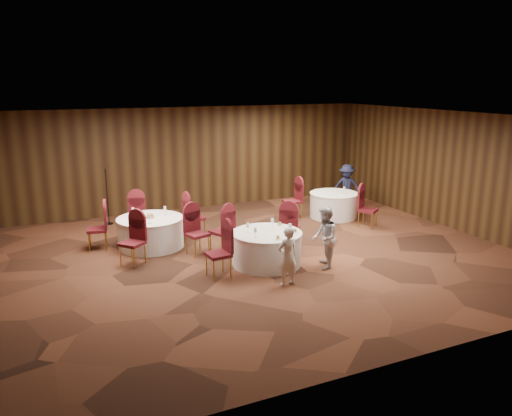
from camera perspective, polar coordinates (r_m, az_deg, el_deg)
name	(u,v)px	position (r m, az deg, el deg)	size (l,w,h in m)	color
ground	(252,256)	(11.70, -0.49, -5.55)	(12.00, 12.00, 0.00)	black
room_shell	(252,174)	(11.18, -0.51, 3.96)	(12.00, 12.00, 12.00)	silver
table_main	(267,248)	(11.11, 1.22, -4.59)	(1.57, 1.57, 0.74)	silver
table_left	(151,232)	(12.51, -11.94, -2.72)	(1.61, 1.61, 0.74)	silver
table_right	(334,205)	(15.10, 8.87, 0.36)	(1.44, 1.44, 0.74)	silver
chairs_main	(245,237)	(11.48, -1.29, -3.31)	(2.89, 2.11, 1.00)	#400C19
chairs_left	(152,227)	(12.52, -11.78, -2.10)	(3.06, 3.12, 1.00)	#400C19
chairs_right	(329,205)	(14.51, 8.34, 0.32)	(2.06, 2.40, 1.00)	#400C19
tabletop_main	(275,228)	(10.98, 2.22, -2.30)	(1.06, 1.06, 0.22)	silver
tabletop_left	(150,215)	(12.39, -12.06, -0.76)	(0.83, 0.90, 0.22)	silver
tabletop_right	(344,189)	(14.89, 10.07, 2.18)	(0.08, 0.08, 0.22)	silver
mic_stand	(108,208)	(14.78, -16.54, -0.03)	(0.24, 0.24, 1.59)	black
woman_a	(287,256)	(9.94, 3.61, -5.53)	(0.44, 0.29, 1.21)	silver
woman_b	(324,238)	(10.90, 7.82, -3.39)	(0.67, 0.52, 1.37)	#B8B8BD
man_c	(347,187)	(16.14, 10.32, 2.43)	(0.92, 0.53, 1.42)	black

